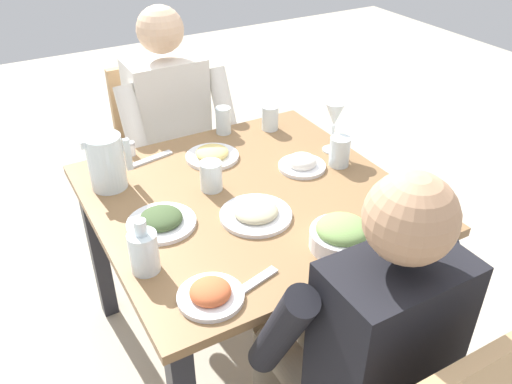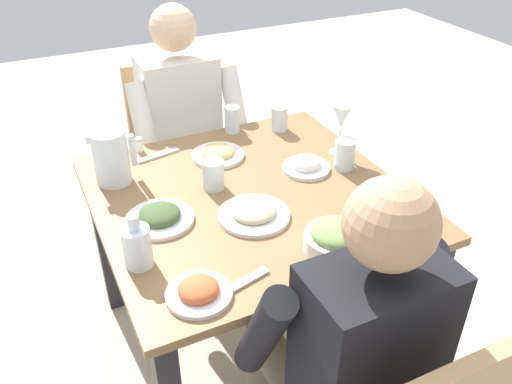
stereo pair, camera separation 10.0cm
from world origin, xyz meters
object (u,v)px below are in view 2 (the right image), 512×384
Objects in this scene: chair_far at (177,145)px; plate_rice_curry at (199,291)px; plate_beans at (254,213)px; oil_carafe at (137,248)px; salt_shaker at (139,145)px; plate_yoghurt at (306,165)px; wine_glass at (342,119)px; water_pitcher at (111,157)px; diner_far at (189,135)px; plate_fries at (219,153)px; dining_table at (250,219)px; diner_near at (344,345)px; water_glass_far_right at (345,154)px; plate_dolmas at (160,216)px; water_glass_far_left at (213,174)px; water_glass_center at (279,118)px; water_glass_near_left at (232,120)px; salad_bowl at (337,238)px.

plate_rice_curry is at bearing -104.94° from chair_far.
plate_beans is 1.38× the size of oil_carafe.
plate_rice_curry is 3.22× the size of salt_shaker.
wine_glass reaches higher than plate_yoghurt.
salt_shaker is (0.14, 0.18, -0.07)m from water_pitcher.
diner_far is 1.07m from plate_rice_curry.
plate_beans and plate_fries have the same top height.
diner_far reaches higher than plate_fries.
plate_rice_curry is 0.90m from wine_glass.
plate_beans is at bearing -148.16° from plate_yoghurt.
dining_table is at bearing 70.86° from plate_beans.
wine_glass is 0.91m from oil_carafe.
diner_far is (0.04, 1.26, 0.00)m from diner_near.
diner_far reaches higher than water_pitcher.
water_glass_far_right is at bearing -35.74° from plate_fries.
water_pitcher is at bearing 103.70° from plate_dolmas.
wine_glass is at bearing 14.94° from dining_table.
diner_far is 5.95× the size of plate_fries.
diner_near reaches higher than water_glass_far_left.
plate_fries is at bearing -161.05° from water_glass_center.
oil_carafe is (-0.43, -0.47, 0.04)m from plate_fries.
plate_beans is at bearing -77.13° from water_glass_far_left.
wine_glass is (0.11, -0.27, 0.09)m from water_glass_center.
diner_far is at bearing 113.26° from plate_yoghurt.
plate_rice_curry is 0.82× the size of plate_dolmas.
dining_table is at bearing -35.39° from water_pitcher.
water_glass_far_right is (0.69, 0.03, 0.04)m from plate_dolmas.
water_glass_near_left reaches higher than plate_dolmas.
water_glass_far_right is at bearing -18.95° from water_pitcher.
water_glass_center is (0.35, 1.02, 0.12)m from diner_near.
plate_dolmas reaches higher than plate_beans.
chair_far is 0.75× the size of diner_far.
water_pitcher is 0.47m from oil_carafe.
plate_beans is 1.16× the size of wine_glass.
water_glass_far_left is at bearing 174.44° from plate_yoghurt.
diner_far is 0.56m from water_glass_far_left.
salad_bowl reaches higher than plate_yoghurt.
plate_fries is 0.64m from oil_carafe.
salad_bowl is (0.09, -1.01, 0.11)m from diner_far.
water_glass_near_left is at bearing -71.66° from chair_far.
diner_near is at bearing -48.38° from oil_carafe.
salt_shaker is at bearing 101.29° from diner_near.
plate_yoghurt is 0.33m from plate_fries.
diner_near is at bearing -85.46° from water_glass_far_left.
water_glass_far_left is (-0.05, 0.22, 0.03)m from plate_beans.
water_glass_center reaches higher than plate_rice_curry.
dining_table is at bearing -90.27° from chair_far.
water_glass_near_left is at bearing 18.67° from water_pitcher.
chair_far is 1.28m from plate_rice_curry.
water_glass_near_left reaches higher than water_glass_far_left.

